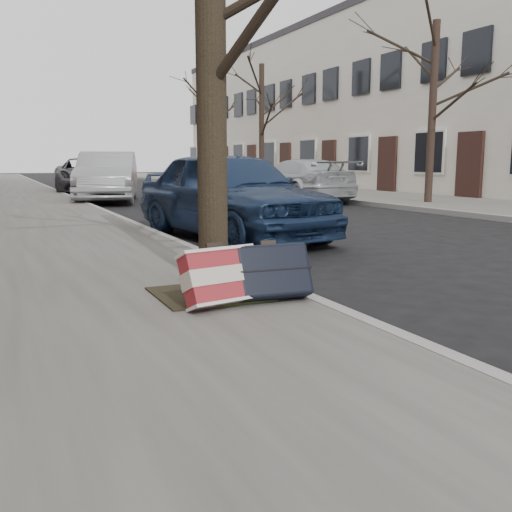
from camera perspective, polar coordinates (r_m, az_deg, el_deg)
name	(u,v)px	position (r m, az deg, el deg)	size (l,w,h in m)	color
ground	(496,316)	(4.95, 22.88, -5.56)	(120.00, 120.00, 0.00)	black
far_sidewalk	(327,192)	(21.48, 7.09, 6.32)	(4.00, 70.00, 0.12)	slate
house_far	(425,103)	(25.57, 16.57, 14.45)	(6.70, 40.00, 7.20)	silver
dirt_patch	(207,294)	(4.78, -4.88, -3.76)	(0.85, 0.85, 0.01)	black
suitcase_red	(221,277)	(4.34, -3.56, -2.15)	(0.59, 0.16, 0.42)	maroon
suitcase_navy	(272,271)	(4.52, 1.60, -1.55)	(0.60, 0.19, 0.43)	black
car_near_front	(231,194)	(9.05, -2.53, 6.22)	(1.67, 4.14, 1.41)	#192B4C
car_near_mid	(108,177)	(17.82, -14.60, 7.67)	(1.59, 4.55, 1.50)	#AEB2B6
car_near_back	(85,175)	(23.09, -16.69, 7.73)	(2.22, 4.81, 1.34)	#3B3B41
car_far_front	(299,181)	(17.38, 4.28, 7.53)	(1.77, 4.37, 1.27)	#AFB3B8
car_far_back	(203,172)	(25.06, -5.35, 8.38)	(1.78, 4.42, 1.51)	maroon
tree_far_a	(432,113)	(16.24, 17.21, 13.49)	(0.20, 0.20, 4.70)	black
tree_far_b	(262,126)	(25.04, 0.56, 12.86)	(0.22, 0.22, 5.15)	black
tree_far_c	(207,130)	(31.30, -4.94, 12.43)	(0.24, 0.24, 5.45)	black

